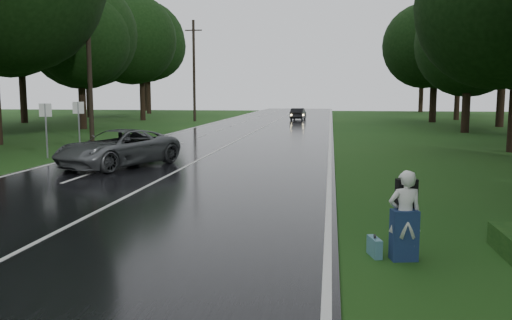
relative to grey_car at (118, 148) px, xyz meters
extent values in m
plane|color=#1D4213|center=(2.72, -10.89, -0.79)|extent=(160.00, 160.00, 0.00)
cube|color=black|center=(2.72, 9.11, -0.77)|extent=(12.00, 140.00, 0.04)
cube|color=silver|center=(2.72, 9.11, -0.74)|extent=(0.12, 140.00, 0.01)
imported|color=#55595B|center=(0.00, 0.00, 0.00)|extent=(4.45, 5.94, 1.50)
imported|color=black|center=(4.97, 38.13, -0.11)|extent=(1.62, 3.97, 1.28)
imported|color=silver|center=(9.89, -10.71, 0.04)|extent=(0.67, 0.51, 1.65)
cube|color=navy|center=(9.89, -10.71, -0.33)|extent=(0.51, 0.39, 0.93)
cube|color=black|center=(9.94, -10.47, 0.40)|extent=(0.41, 0.27, 0.53)
cube|color=teal|center=(9.38, -10.57, -0.61)|extent=(0.26, 0.52, 0.35)
camera|label=1|loc=(8.54, -20.32, 2.24)|focal=37.07mm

